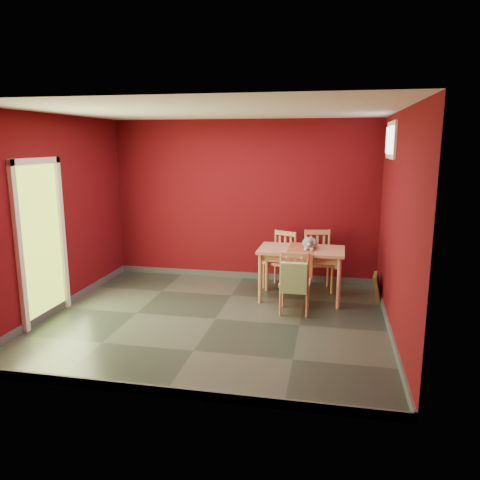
% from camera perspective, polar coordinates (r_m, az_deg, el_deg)
% --- Properties ---
extents(ground, '(4.50, 4.50, 0.00)m').
position_cam_1_polar(ground, '(6.36, -3.04, -9.58)').
color(ground, '#2D342D').
rests_on(ground, ground).
extents(room_shell, '(4.50, 4.50, 4.50)m').
position_cam_1_polar(room_shell, '(6.35, -3.04, -9.16)').
color(room_shell, '#55080E').
rests_on(room_shell, ground).
extents(doorway, '(0.06, 1.01, 2.13)m').
position_cam_1_polar(doorway, '(6.61, -23.13, 0.43)').
color(doorway, '#B7D838').
rests_on(doorway, ground).
extents(window, '(0.05, 0.90, 0.50)m').
position_cam_1_polar(window, '(6.78, 17.92, 11.51)').
color(window, white).
rests_on(window, room_shell).
extents(outlet_plate, '(0.08, 0.02, 0.12)m').
position_cam_1_polar(outlet_plate, '(7.99, 11.74, -3.09)').
color(outlet_plate, silver).
rests_on(outlet_plate, room_shell).
extents(dining_table, '(1.27, 0.76, 0.78)m').
position_cam_1_polar(dining_table, '(6.99, 7.48, -1.82)').
color(dining_table, tan).
rests_on(dining_table, ground).
extents(table_runner, '(0.39, 0.78, 0.39)m').
position_cam_1_polar(table_runner, '(6.86, 7.42, -1.77)').
color(table_runner, brown).
rests_on(table_runner, dining_table).
extents(chair_far_left, '(0.56, 0.56, 0.91)m').
position_cam_1_polar(chair_far_left, '(7.61, 4.99, -2.35)').
color(chair_far_left, tan).
rests_on(chair_far_left, ground).
extents(chair_far_right, '(0.51, 0.51, 0.95)m').
position_cam_1_polar(chair_far_right, '(7.55, 9.49, -2.42)').
color(chair_far_right, tan).
rests_on(chair_far_right, ground).
extents(chair_near, '(0.42, 0.42, 0.89)m').
position_cam_1_polar(chair_near, '(6.46, 6.70, -5.03)').
color(chair_near, tan).
rests_on(chair_near, ground).
extents(tote_bag, '(0.35, 0.20, 0.48)m').
position_cam_1_polar(tote_bag, '(6.22, 6.58, -4.59)').
color(tote_bag, '#8DAF70').
rests_on(tote_bag, chair_near).
extents(cat, '(0.36, 0.50, 0.23)m').
position_cam_1_polar(cat, '(6.98, 8.48, -0.09)').
color(cat, slate).
rests_on(cat, table_runner).
extents(picture_frame, '(0.19, 0.42, 0.41)m').
position_cam_1_polar(picture_frame, '(7.28, 16.40, -5.59)').
color(picture_frame, brown).
rests_on(picture_frame, ground).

